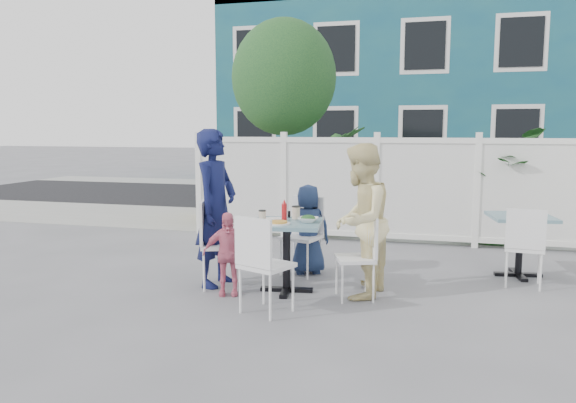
% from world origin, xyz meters
% --- Properties ---
extents(ground, '(80.00, 80.00, 0.00)m').
position_xyz_m(ground, '(0.00, 0.00, 0.00)').
color(ground, slate).
extents(near_sidewalk, '(24.00, 2.60, 0.01)m').
position_xyz_m(near_sidewalk, '(0.00, 3.80, 0.01)').
color(near_sidewalk, gray).
rests_on(near_sidewalk, ground).
extents(street, '(24.00, 5.00, 0.01)m').
position_xyz_m(street, '(0.00, 7.50, 0.00)').
color(street, black).
rests_on(street, ground).
extents(far_sidewalk, '(24.00, 1.60, 0.01)m').
position_xyz_m(far_sidewalk, '(0.00, 10.60, 0.01)').
color(far_sidewalk, gray).
rests_on(far_sidewalk, ground).
extents(building, '(11.00, 6.00, 6.00)m').
position_xyz_m(building, '(-0.50, 14.00, 3.00)').
color(building, navy).
rests_on(building, ground).
extents(fence_back, '(5.86, 0.08, 1.60)m').
position_xyz_m(fence_back, '(0.10, 2.40, 0.78)').
color(fence_back, white).
rests_on(fence_back, ground).
extents(tree, '(1.80, 1.62, 3.59)m').
position_xyz_m(tree, '(-1.60, 3.30, 2.59)').
color(tree, '#382316').
rests_on(tree, ground).
extents(utility_cabinet, '(0.70, 0.50, 1.31)m').
position_xyz_m(utility_cabinet, '(-3.04, 4.00, 0.65)').
color(utility_cabinet, gold).
rests_on(utility_cabinet, ground).
extents(potted_shrub_a, '(1.09, 1.09, 1.77)m').
position_xyz_m(potted_shrub_a, '(-0.55, 3.10, 0.89)').
color(potted_shrub_a, '#15391E').
rests_on(potted_shrub_a, ground).
extents(potted_shrub_b, '(1.80, 1.93, 1.75)m').
position_xyz_m(potted_shrub_b, '(1.81, 3.00, 0.87)').
color(potted_shrub_b, '#15391E').
rests_on(potted_shrub_b, ground).
extents(main_table, '(0.81, 0.81, 0.76)m').
position_xyz_m(main_table, '(-0.53, -0.46, 0.59)').
color(main_table, '#3D6A78').
rests_on(main_table, ground).
extents(spare_table, '(0.78, 0.78, 0.73)m').
position_xyz_m(spare_table, '(1.96, 0.85, 0.56)').
color(spare_table, '#3D6A78').
rests_on(spare_table, ground).
extents(chair_left, '(0.53, 0.54, 0.96)m').
position_xyz_m(chair_left, '(-1.34, -0.49, 0.56)').
color(chair_left, white).
rests_on(chair_left, ground).
extents(chair_right, '(0.49, 0.49, 0.86)m').
position_xyz_m(chair_right, '(0.28, -0.49, 0.50)').
color(chair_right, white).
rests_on(chair_right, ground).
extents(chair_back, '(0.51, 0.50, 0.92)m').
position_xyz_m(chair_back, '(-0.53, 0.35, 0.54)').
color(chair_back, white).
rests_on(chair_back, ground).
extents(chair_near, '(0.55, 0.54, 0.94)m').
position_xyz_m(chair_near, '(-0.56, -1.24, 0.54)').
color(chair_near, white).
rests_on(chair_near, ground).
extents(chair_spare, '(0.44, 0.42, 0.88)m').
position_xyz_m(chair_spare, '(1.94, 0.35, 0.51)').
color(chair_spare, white).
rests_on(chair_spare, ground).
extents(man, '(0.49, 0.68, 1.73)m').
position_xyz_m(man, '(-1.35, -0.40, 0.87)').
color(man, '#101540').
rests_on(man, ground).
extents(woman, '(0.71, 0.85, 1.59)m').
position_xyz_m(woman, '(0.25, -0.43, 0.80)').
color(woman, '#EACC57').
rests_on(woman, ground).
extents(boy, '(0.62, 0.52, 1.08)m').
position_xyz_m(boy, '(-0.48, 0.35, 0.54)').
color(boy, '#1B2A4E').
rests_on(boy, ground).
extents(toddler, '(0.55, 0.36, 0.88)m').
position_xyz_m(toddler, '(-1.09, -0.73, 0.44)').
color(toddler, '#DA6986').
rests_on(toddler, ground).
extents(plate_main, '(0.25, 0.25, 0.02)m').
position_xyz_m(plate_main, '(-0.57, -0.63, 0.77)').
color(plate_main, white).
rests_on(plate_main, main_table).
extents(plate_side, '(0.23, 0.23, 0.02)m').
position_xyz_m(plate_side, '(-0.69, -0.38, 0.77)').
color(plate_side, white).
rests_on(plate_side, main_table).
extents(salad_bowl, '(0.21, 0.21, 0.05)m').
position_xyz_m(salad_bowl, '(-0.30, -0.43, 0.78)').
color(salad_bowl, white).
rests_on(salad_bowl, main_table).
extents(coffee_cup_a, '(0.08, 0.08, 0.11)m').
position_xyz_m(coffee_cup_a, '(-0.78, -0.52, 0.81)').
color(coffee_cup_a, beige).
rests_on(coffee_cup_a, main_table).
extents(coffee_cup_b, '(0.09, 0.09, 0.13)m').
position_xyz_m(coffee_cup_b, '(-0.48, -0.25, 0.82)').
color(coffee_cup_b, beige).
rests_on(coffee_cup_b, main_table).
extents(ketchup_bottle, '(0.06, 0.06, 0.18)m').
position_xyz_m(ketchup_bottle, '(-0.57, -0.41, 0.85)').
color(ketchup_bottle, '#B31519').
rests_on(ketchup_bottle, main_table).
extents(salt_shaker, '(0.03, 0.03, 0.07)m').
position_xyz_m(salt_shaker, '(-0.60, -0.23, 0.79)').
color(salt_shaker, white).
rests_on(salt_shaker, main_table).
extents(pepper_shaker, '(0.03, 0.03, 0.07)m').
position_xyz_m(pepper_shaker, '(-0.58, -0.18, 0.79)').
color(pepper_shaker, black).
rests_on(pepper_shaker, main_table).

